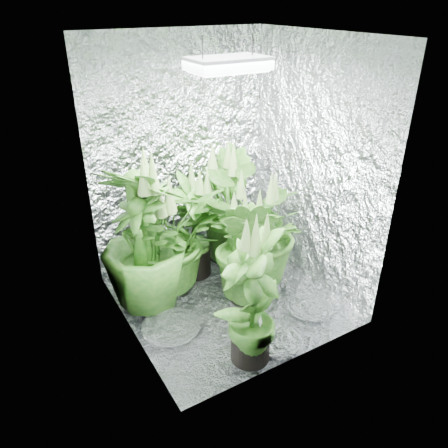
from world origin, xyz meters
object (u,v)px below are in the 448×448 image
plant_g (246,250)px  plant_d (144,239)px  plant_b (193,228)px  plant_a (170,238)px  plant_c (225,208)px  plant_f (252,298)px  grow_lamp (228,64)px  plant_e (257,233)px  circulation_fan (255,239)px

plant_g → plant_d: bearing=154.1°
plant_b → plant_a: bearing=-161.0°
plant_b → plant_c: (0.37, 0.11, 0.06)m
plant_b → plant_d: 0.57m
plant_a → plant_g: 0.63m
plant_d → plant_f: bearing=-68.4°
plant_d → plant_g: 0.78m
grow_lamp → plant_b: size_ratio=0.50×
plant_a → plant_d: (-0.26, -0.11, 0.12)m
grow_lamp → plant_d: bearing=153.8°
plant_e → plant_f: bearing=-126.6°
circulation_fan → plant_c: bearing=132.7°
plant_e → circulation_fan: plant_e is taller
plant_d → circulation_fan: 1.24m
plant_c → plant_d: plant_d is taller
circulation_fan → plant_b: bearing=156.4°
plant_d → plant_f: plant_d is taller
plant_a → plant_f: (0.11, -1.03, 0.03)m
plant_e → plant_d: bearing=167.2°
plant_g → plant_c: bearing=73.5°
plant_c → plant_f: (-0.52, -1.22, -0.01)m
plant_a → plant_e: plant_e is taller
grow_lamp → plant_e: 1.38m
plant_b → circulation_fan: 0.70m
plant_c → plant_e: bearing=-88.9°
plant_f → circulation_fan: size_ratio=2.72×
circulation_fan → grow_lamp: bearing=-163.9°
plant_b → plant_f: (-0.15, -1.12, 0.05)m
plant_b → plant_g: (0.18, -0.54, 0.00)m
grow_lamp → plant_f: bearing=-107.4°
plant_d → plant_a: bearing=23.5°
plant_f → grow_lamp: bearing=72.6°
plant_a → circulation_fan: plant_a is taller
grow_lamp → plant_a: (-0.31, 0.39, -1.35)m
plant_b → plant_d: plant_d is taller
plant_b → plant_g: size_ratio=1.02×
plant_d → plant_e: (0.89, -0.20, -0.10)m
plant_c → plant_d: bearing=-160.9°
plant_f → plant_g: (0.33, 0.58, -0.05)m
plant_b → plant_d: (-0.51, -0.20, 0.14)m
plant_b → plant_c: 0.39m
grow_lamp → plant_g: grow_lamp is taller
plant_d → plant_e: plant_d is taller
plant_c → plant_g: 0.67m
plant_a → plant_e: size_ratio=0.99×
plant_a → plant_b: bearing=19.0°
plant_b → circulation_fan: (0.63, -0.01, -0.29)m
grow_lamp → circulation_fan: bearing=38.8°
plant_b → plant_g: bearing=-71.1°
plant_a → plant_g: bearing=-45.5°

